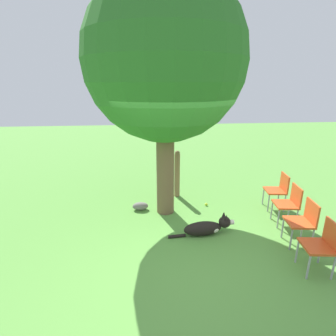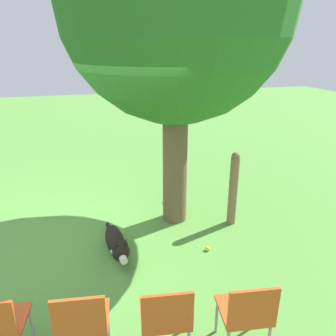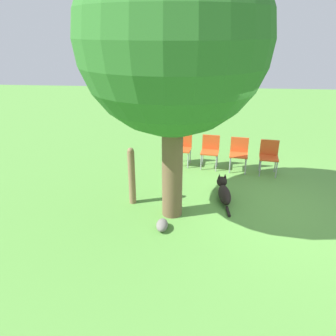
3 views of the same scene
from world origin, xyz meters
The scene contains 10 objects.
ground_plane centered at (0.00, 0.00, 0.00)m, with size 30.00×30.00×0.00m, color #56933D.
oak_tree centered at (-0.25, 1.54, 3.17)m, with size 3.13×3.13×4.76m.
dog centered at (0.47, 0.49, 0.16)m, with size 1.28×0.31×0.42m.
fence_post centered at (0.13, 2.38, 0.61)m, with size 0.14×0.14×1.20m.
red_chair_0 centered at (1.92, -0.68, 0.49)m, with size 0.47×0.49×0.83m.
red_chair_1 centered at (2.06, 0.03, 0.49)m, with size 0.47×0.49×0.83m.
red_chair_2 centered at (2.20, 0.75, 0.49)m, with size 0.47×0.49×0.83m.
red_chair_3 centered at (2.34, 1.46, 0.49)m, with size 0.47×0.49×0.83m.
tennis_ball centered at (0.75, 1.73, 0.03)m, with size 0.07×0.07×0.07m.
garden_rock centered at (-0.81, 1.67, 0.09)m, with size 0.36×0.21×0.18m.
Camera 1 is at (-0.72, -3.81, 2.76)m, focal length 28.00 mm.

